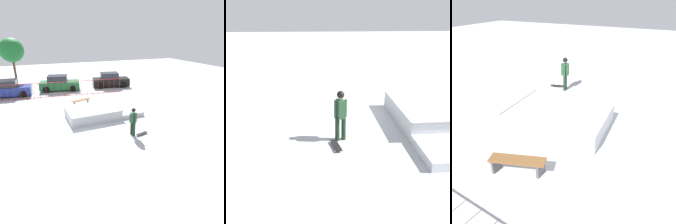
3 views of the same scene
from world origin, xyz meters
TOP-DOWN VIEW (x-y plane):
  - ground_plane at (0.00, 0.00)m, footprint 60.00×60.00m
  - skate_ramp at (1.89, 0.27)m, footprint 5.52×2.87m
  - skater at (2.92, -3.25)m, footprint 0.43×0.43m
  - skateboard at (3.45, -3.42)m, footprint 0.82×0.40m

SIDE VIEW (x-z plane):
  - ground_plane at x=0.00m, z-range 0.00..0.00m
  - skateboard at x=3.45m, z-range 0.03..0.12m
  - skate_ramp at x=1.89m, z-range -0.05..0.69m
  - skater at x=2.92m, z-range 0.14..1.87m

